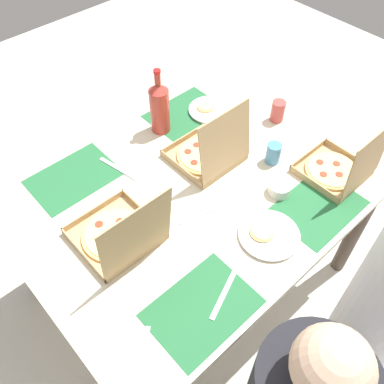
{
  "coord_description": "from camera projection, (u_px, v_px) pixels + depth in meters",
  "views": [
    {
      "loc": [
        0.75,
        0.82,
        2.04
      ],
      "look_at": [
        0.0,
        0.0,
        0.72
      ],
      "focal_mm": 38.91,
      "sensor_mm": 36.0,
      "label": 1
    }
  ],
  "objects": [
    {
      "name": "ground_plane",
      "position": [
        192.0,
        277.0,
        2.28
      ],
      "size": [
        6.0,
        6.0,
        0.0
      ],
      "primitive_type": "plane",
      "color": "beige"
    },
    {
      "name": "dining_table",
      "position": [
        192.0,
        206.0,
        1.8
      ],
      "size": [
        1.42,
        1.1,
        0.72
      ],
      "color": "#3F3328",
      "rests_on": "ground_plane"
    },
    {
      "name": "placemat_near_left",
      "position": [
        185.0,
        113.0,
        2.05
      ],
      "size": [
        0.36,
        0.26,
        0.0
      ],
      "primitive_type": "cube",
      "color": "#236638",
      "rests_on": "dining_table"
    },
    {
      "name": "placemat_near_right",
      "position": [
        74.0,
        177.0,
        1.77
      ],
      "size": [
        0.36,
        0.26,
        0.0
      ],
      "primitive_type": "cube",
      "color": "#236638",
      "rests_on": "dining_table"
    },
    {
      "name": "placemat_far_left",
      "position": [
        318.0,
        207.0,
        1.67
      ],
      "size": [
        0.36,
        0.26,
        0.0
      ],
      "primitive_type": "cube",
      "color": "#236638",
      "rests_on": "dining_table"
    },
    {
      "name": "placemat_far_right",
      "position": [
        202.0,
        308.0,
        1.39
      ],
      "size": [
        0.36,
        0.26,
        0.0
      ],
      "primitive_type": "cube",
      "color": "#236638",
      "rests_on": "dining_table"
    },
    {
      "name": "pizza_box_corner_right",
      "position": [
        209.0,
        153.0,
        1.8
      ],
      "size": [
        0.28,
        0.28,
        0.31
      ],
      "color": "tan",
      "rests_on": "dining_table"
    },
    {
      "name": "pizza_box_center",
      "position": [
        120.0,
        234.0,
        1.53
      ],
      "size": [
        0.29,
        0.32,
        0.32
      ],
      "color": "tan",
      "rests_on": "dining_table"
    },
    {
      "name": "pizza_box_corner_left",
      "position": [
        339.0,
        169.0,
        1.75
      ],
      "size": [
        0.26,
        0.26,
        0.29
      ],
      "color": "tan",
      "rests_on": "dining_table"
    },
    {
      "name": "plate_near_left",
      "position": [
        268.0,
        235.0,
        1.57
      ],
      "size": [
        0.23,
        0.23,
        0.03
      ],
      "color": "white",
      "rests_on": "dining_table"
    },
    {
      "name": "plate_near_right",
      "position": [
        210.0,
        110.0,
        2.05
      ],
      "size": [
        0.22,
        0.22,
        0.03
      ],
      "color": "white",
      "rests_on": "dining_table"
    },
    {
      "name": "soda_bottle",
      "position": [
        160.0,
        107.0,
        1.88
      ],
      "size": [
        0.09,
        0.09,
        0.32
      ],
      "color": "#B2382D",
      "rests_on": "dining_table"
    },
    {
      "name": "cup_dark",
      "position": [
        273.0,
        153.0,
        1.8
      ],
      "size": [
        0.06,
        0.06,
        0.09
      ],
      "primitive_type": "cylinder",
      "color": "teal",
      "rests_on": "dining_table"
    },
    {
      "name": "cup_red",
      "position": [
        278.0,
        111.0,
        1.98
      ],
      "size": [
        0.06,
        0.06,
        0.1
      ],
      "primitive_type": "cylinder",
      "color": "#BF4742",
      "rests_on": "dining_table"
    },
    {
      "name": "condiment_bowl",
      "position": [
        279.0,
        189.0,
        1.7
      ],
      "size": [
        0.09,
        0.09,
        0.05
      ],
      "primitive_type": "cylinder",
      "color": "white",
      "rests_on": "dining_table"
    },
    {
      "name": "knife_by_near_left",
      "position": [
        224.0,
        293.0,
        1.42
      ],
      "size": [
        0.2,
        0.09,
        0.0
      ],
      "primitive_type": "cube",
      "rotation": [
        0.0,
        0.0,
        0.37
      ],
      "color": "#B7B7BC",
      "rests_on": "dining_table"
    },
    {
      "name": "knife_by_far_left",
      "position": [
        118.0,
        169.0,
        1.81
      ],
      "size": [
        0.06,
        0.21,
        0.0
      ],
      "primitive_type": "cube",
      "rotation": [
        0.0,
        0.0,
        4.91
      ],
      "color": "#B7B7BC",
      "rests_on": "dining_table"
    },
    {
      "name": "fork_by_near_right",
      "position": [
        144.0,
        356.0,
        1.29
      ],
      "size": [
        0.15,
        0.14,
        0.0
      ],
      "primitive_type": "cube",
      "rotation": [
        0.0,
        0.0,
        3.89
      ],
      "color": "#B7B7BC",
      "rests_on": "dining_table"
    },
    {
      "name": "fork_by_far_right",
      "position": [
        200.0,
        215.0,
        1.64
      ],
      "size": [
        0.19,
        0.07,
        0.0
      ],
      "primitive_type": "cube",
      "rotation": [
        0.0,
        0.0,
        2.86
      ],
      "color": "#B7B7BC",
      "rests_on": "dining_table"
    }
  ]
}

